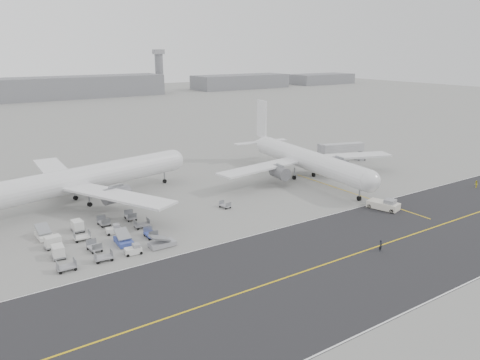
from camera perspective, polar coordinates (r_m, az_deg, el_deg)
ground at (r=88.38m, az=2.80°, el=-5.77°), size 700.00×700.00×0.00m
taxiway at (r=79.31m, az=13.65°, el=-8.84°), size 220.00×59.00×0.03m
horizon_buildings at (r=336.83m, az=-20.37°, el=9.34°), size 520.00×28.00×28.00m
control_tower at (r=363.25m, az=-9.82°, el=13.06°), size 7.00×7.00×31.25m
airliner_a at (r=105.67m, az=-18.74°, el=0.12°), size 53.77×52.67×18.75m
airliner_b at (r=120.47m, az=7.96°, el=2.56°), size 50.91×51.72×17.86m
pushback_tug at (r=102.00m, az=17.16°, el=-2.90°), size 4.60×8.40×2.37m
jet_bridge at (r=140.88m, az=12.31°, el=3.76°), size 14.91×6.80×5.60m
gse_cluster at (r=85.26m, az=-16.27°, el=-7.25°), size 24.42×23.56×2.19m
stray_dolly at (r=98.68m, az=-1.83°, el=-3.41°), size 1.88×2.61×1.47m
ground_crew_a at (r=81.39m, az=16.78°, el=-7.68°), size 0.81×0.65×1.95m
ground_crew_b at (r=125.77m, az=26.81°, el=-0.47°), size 1.07×0.97×1.78m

